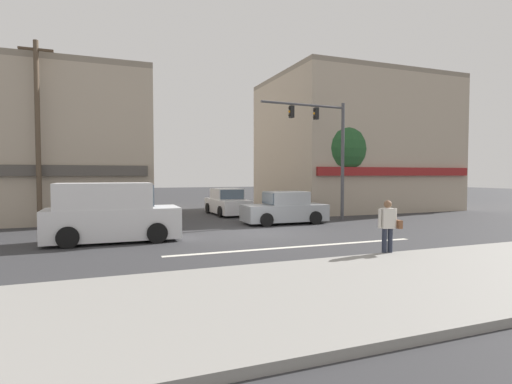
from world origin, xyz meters
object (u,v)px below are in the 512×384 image
at_px(utility_pole_near_left, 38,132).
at_px(van_crossing_rightbound, 110,214).
at_px(street_tree, 336,150).
at_px(sedan_parked_curbside, 285,209).
at_px(utility_pole_far_right, 314,151).
at_px(traffic_light_mast, 327,141).
at_px(pedestrian_foreground_with_bag, 388,225).
at_px(sedan_waiting_far, 227,203).

height_order(utility_pole_near_left, van_crossing_rightbound, utility_pole_near_left).
distance_m(street_tree, utility_pole_near_left, 16.11).
bearing_deg(street_tree, van_crossing_rightbound, -155.65).
bearing_deg(sedan_parked_curbside, van_crossing_rightbound, -162.38).
height_order(utility_pole_far_right, sedan_parked_curbside, utility_pole_far_right).
distance_m(utility_pole_far_right, traffic_light_mast, 6.31).
bearing_deg(pedestrian_foreground_with_bag, traffic_light_mast, 69.25).
distance_m(utility_pole_near_left, traffic_light_mast, 13.81).
height_order(utility_pole_far_right, pedestrian_foreground_with_bag, utility_pole_far_right).
height_order(street_tree, utility_pole_near_left, utility_pole_near_left).
xyz_separation_m(sedan_parked_curbside, pedestrian_foreground_with_bag, (-0.70, -8.46, 0.24)).
bearing_deg(utility_pole_near_left, utility_pole_far_right, 13.42).
relative_size(utility_pole_far_right, sedan_waiting_far, 1.88).
xyz_separation_m(utility_pole_near_left, utility_pole_far_right, (16.16, 3.85, -0.26)).
xyz_separation_m(van_crossing_rightbound, sedan_parked_curbside, (8.11, 2.58, -0.29)).
height_order(traffic_light_mast, pedestrian_foreground_with_bag, traffic_light_mast).
distance_m(sedan_parked_curbside, pedestrian_foreground_with_bag, 8.49).
bearing_deg(street_tree, sedan_waiting_far, 164.44).
height_order(street_tree, sedan_parked_curbside, street_tree).
bearing_deg(sedan_waiting_far, street_tree, -15.56).
height_order(utility_pole_near_left, utility_pole_far_right, utility_pole_near_left).
bearing_deg(sedan_waiting_far, pedestrian_foreground_with_bag, -87.28).
xyz_separation_m(utility_pole_far_right, traffic_light_mast, (-2.49, -5.80, 0.12)).
height_order(sedan_waiting_far, sedan_parked_curbside, same).
relative_size(street_tree, utility_pole_near_left, 0.70).
xyz_separation_m(utility_pole_far_right, van_crossing_rightbound, (-13.27, -8.82, -3.05)).
relative_size(van_crossing_rightbound, pedestrian_foreground_with_bag, 2.76).
bearing_deg(van_crossing_rightbound, utility_pole_near_left, 120.21).
bearing_deg(utility_pole_near_left, van_crossing_rightbound, -59.79).
distance_m(traffic_light_mast, sedan_waiting_far, 7.11).
xyz_separation_m(utility_pole_near_left, sedan_parked_curbside, (11.00, -2.39, -3.60)).
relative_size(van_crossing_rightbound, sedan_parked_curbside, 1.12).
height_order(utility_pole_far_right, van_crossing_rightbound, utility_pole_far_right).
xyz_separation_m(utility_pole_near_left, van_crossing_rightbound, (2.89, -4.96, -3.31)).
distance_m(traffic_light_mast, pedestrian_foreground_with_bag, 10.05).
xyz_separation_m(sedan_waiting_far, sedan_parked_curbside, (1.35, -5.18, 0.00)).
bearing_deg(van_crossing_rightbound, pedestrian_foreground_with_bag, -38.45).
relative_size(traffic_light_mast, pedestrian_foreground_with_bag, 3.71).
distance_m(van_crossing_rightbound, pedestrian_foreground_with_bag, 9.46).
distance_m(street_tree, sedan_parked_curbside, 6.89).
height_order(sedan_waiting_far, pedestrian_foreground_with_bag, pedestrian_foreground_with_bag).
distance_m(street_tree, traffic_light_mast, 3.80).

